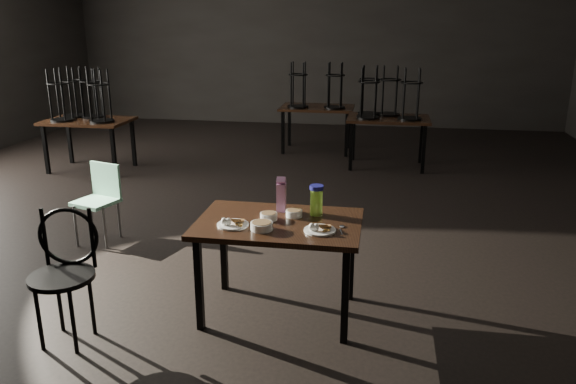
% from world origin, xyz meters
% --- Properties ---
extents(room, '(12.00, 12.04, 3.22)m').
position_xyz_m(room, '(-0.06, 0.01, 2.33)').
color(room, black).
rests_on(room, ground).
extents(main_table, '(1.20, 0.80, 0.75)m').
position_xyz_m(main_table, '(0.74, -1.90, 0.67)').
color(main_table, black).
rests_on(main_table, ground).
extents(plate_left, '(0.23, 0.23, 0.07)m').
position_xyz_m(plate_left, '(0.43, -2.05, 0.77)').
color(plate_left, white).
rests_on(plate_left, main_table).
extents(plate_right, '(0.22, 0.22, 0.07)m').
position_xyz_m(plate_right, '(1.06, -2.05, 0.77)').
color(plate_right, white).
rests_on(plate_right, main_table).
extents(bowl_near, '(0.13, 0.13, 0.05)m').
position_xyz_m(bowl_near, '(0.66, -1.88, 0.78)').
color(bowl_near, white).
rests_on(bowl_near, main_table).
extents(bowl_far, '(0.12, 0.12, 0.05)m').
position_xyz_m(bowl_far, '(0.84, -1.78, 0.78)').
color(bowl_far, white).
rests_on(bowl_far, main_table).
extents(bowl_big, '(0.16, 0.16, 0.05)m').
position_xyz_m(bowl_big, '(0.66, -2.09, 0.78)').
color(bowl_big, white).
rests_on(bowl_big, main_table).
extents(juice_carton, '(0.07, 0.07, 0.27)m').
position_xyz_m(juice_carton, '(0.72, -1.68, 0.88)').
color(juice_carton, '#8E196E').
rests_on(juice_carton, main_table).
extents(water_bottle, '(0.11, 0.11, 0.23)m').
position_xyz_m(water_bottle, '(0.99, -1.71, 0.87)').
color(water_bottle, '#A8F146').
rests_on(water_bottle, main_table).
extents(spoon, '(0.05, 0.19, 0.01)m').
position_xyz_m(spoon, '(1.21, -1.96, 0.75)').
color(spoon, silver).
rests_on(spoon, main_table).
extents(bentwood_chair, '(0.46, 0.45, 0.93)m').
position_xyz_m(bentwood_chair, '(-0.65, -2.47, 0.55)').
color(bentwood_chair, black).
rests_on(bentwood_chair, ground).
extents(school_chair, '(0.45, 0.45, 0.78)m').
position_xyz_m(school_chair, '(-1.29, -0.75, 0.47)').
color(school_chair, '#79BC9A').
rests_on(school_chair, ground).
extents(bg_table_left, '(1.20, 0.80, 1.48)m').
position_xyz_m(bg_table_left, '(-2.79, 1.78, 0.80)').
color(bg_table_left, black).
rests_on(bg_table_left, ground).
extents(bg_table_right, '(1.20, 0.80, 1.48)m').
position_xyz_m(bg_table_right, '(1.50, 2.71, 0.80)').
color(bg_table_right, black).
rests_on(bg_table_right, ground).
extents(bg_table_far, '(1.20, 0.80, 1.48)m').
position_xyz_m(bg_table_far, '(0.37, 3.52, 0.75)').
color(bg_table_far, black).
rests_on(bg_table_far, ground).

